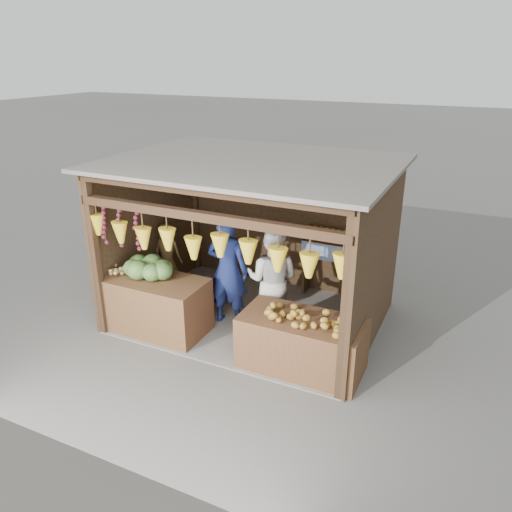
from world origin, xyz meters
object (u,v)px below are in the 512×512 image
(counter_left, at_px, (155,305))
(vendor_seated, at_px, (167,252))
(woman_standing, at_px, (272,279))
(counter_right, at_px, (302,344))
(man_standing, at_px, (228,270))

(counter_left, height_order, vendor_seated, vendor_seated)
(counter_left, bearing_deg, woman_standing, 25.48)
(counter_right, xyz_separation_m, man_standing, (-1.53, 0.70, 0.55))
(counter_right, height_order, man_standing, man_standing)
(counter_right, xyz_separation_m, vendor_seated, (-3.00, 1.14, 0.45))
(woman_standing, bearing_deg, vendor_seated, -14.78)
(counter_left, distance_m, man_standing, 1.28)
(man_standing, distance_m, woman_standing, 0.74)
(woman_standing, bearing_deg, man_standing, 2.03)
(counter_left, bearing_deg, counter_right, 0.03)
(counter_right, distance_m, woman_standing, 1.24)
(counter_right, bearing_deg, vendor_seated, 159.24)
(counter_left, height_order, woman_standing, woman_standing)
(counter_right, relative_size, vendor_seated, 1.59)
(vendor_seated, bearing_deg, man_standing, 159.65)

